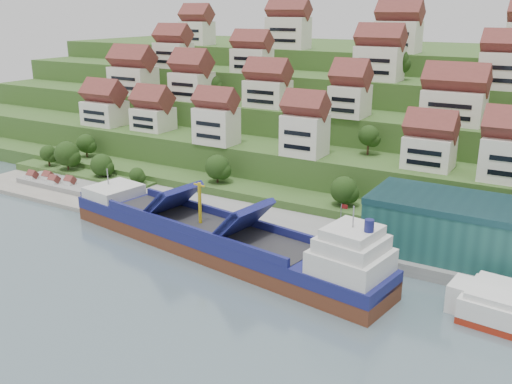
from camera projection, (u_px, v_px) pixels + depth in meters
The scene contains 9 objects.
ground at pixel (228, 255), 105.70m from camera, with size 300.00×300.00×0.00m, color slate.
quay at pixel (359, 244), 107.93m from camera, with size 180.00×14.00×2.20m, color gray.
pebble_beach at pixel (62, 188), 143.50m from camera, with size 45.00×20.00×1.00m, color gray.
hillside at pixel (401, 113), 187.13m from camera, with size 260.00×128.00×31.00m.
hillside_village at pixel (365, 85), 146.49m from camera, with size 154.74×64.75×29.81m.
hillside_trees at pixel (293, 123), 141.38m from camera, with size 138.78×62.90×30.47m.
flagpole at pixel (341, 221), 102.97m from camera, with size 1.28×0.16×8.00m.
beach_huts at pixel (51, 182), 142.95m from camera, with size 14.40×3.70×2.20m.
cargo_ship at pixel (222, 241), 104.45m from camera, with size 70.85×21.31×15.43m.
Camera 1 is at (53.97, -80.69, 43.73)m, focal length 40.00 mm.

